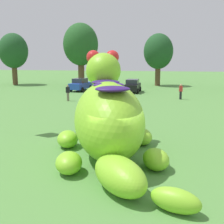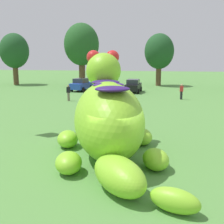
# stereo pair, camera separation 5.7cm
# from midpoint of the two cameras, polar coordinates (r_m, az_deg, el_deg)

# --- Properties ---
(ground_plane) EXTENTS (160.00, 160.00, 0.00)m
(ground_plane) POSITION_cam_midpoint_polar(r_m,az_deg,el_deg) (12.59, 1.81, -11.37)
(ground_plane) COLOR #568E42
(giant_inflatable_creature) EXTENTS (6.94, 9.18, 5.08)m
(giant_inflatable_creature) POSITION_cam_midpoint_polar(r_m,az_deg,el_deg) (13.65, -0.49, -1.39)
(giant_inflatable_creature) COLOR #8CD12D
(giant_inflatable_creature) RESTS_ON ground
(car_blue) EXTENTS (2.52, 4.35, 1.72)m
(car_blue) POSITION_cam_midpoint_polar(r_m,az_deg,el_deg) (40.28, -6.00, 5.37)
(car_blue) COLOR #2347B7
(car_blue) RESTS_ON ground
(car_red) EXTENTS (2.08, 4.17, 1.72)m
(car_red) POSITION_cam_midpoint_polar(r_m,az_deg,el_deg) (39.53, -1.01, 5.32)
(car_red) COLOR red
(car_red) RESTS_ON ground
(car_black) EXTENTS (2.12, 4.19, 1.72)m
(car_black) POSITION_cam_midpoint_polar(r_m,az_deg,el_deg) (38.50, 4.23, 5.14)
(car_black) COLOR black
(car_black) RESTS_ON ground
(tree_far_left) EXTENTS (4.71, 4.71, 8.36)m
(tree_far_left) POSITION_cam_midpoint_polar(r_m,az_deg,el_deg) (51.10, -18.55, 11.23)
(tree_far_left) COLOR brown
(tree_far_left) RESTS_ON ground
(tree_left) EXTENTS (5.54, 5.54, 9.83)m
(tree_left) POSITION_cam_midpoint_polar(r_m,az_deg,el_deg) (47.58, -5.95, 12.94)
(tree_left) COLOR brown
(tree_left) RESTS_ON ground
(tree_mid_left) EXTENTS (4.62, 4.62, 8.19)m
(tree_mid_left) POSITION_cam_midpoint_polar(r_m,az_deg,el_deg) (47.38, 9.26, 11.58)
(tree_mid_left) COLOR brown
(tree_mid_left) RESTS_ON ground
(spectator_mid_field) EXTENTS (0.38, 0.26, 1.71)m
(spectator_mid_field) POSITION_cam_midpoint_polar(r_m,az_deg,el_deg) (33.08, 13.49, 3.88)
(spectator_mid_field) COLOR black
(spectator_mid_field) RESTS_ON ground
(spectator_far_side) EXTENTS (0.38, 0.26, 1.71)m
(spectator_far_side) POSITION_cam_midpoint_polar(r_m,az_deg,el_deg) (31.45, -8.47, 3.71)
(spectator_far_side) COLOR #726656
(spectator_far_side) RESTS_ON ground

